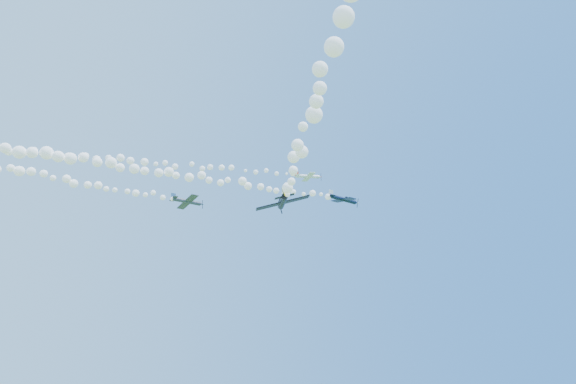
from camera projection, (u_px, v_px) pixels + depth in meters
plane_white at (308, 176)px, 113.88m from camera, size 6.62×7.01×1.80m
smoke_trail_white at (120, 160)px, 103.55m from camera, size 75.47×31.40×2.86m
plane_navy at (343, 199)px, 108.15m from camera, size 8.08×8.38×3.16m
smoke_trail_navy at (156, 171)px, 91.21m from camera, size 76.99×17.23×3.12m
plane_grey at (187, 201)px, 105.14m from camera, size 7.69×7.98×2.33m
smoke_trail_grey at (10, 170)px, 86.42m from camera, size 64.01×4.26×3.39m
plane_black at (282, 202)px, 68.24m from camera, size 7.22×7.08×2.60m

